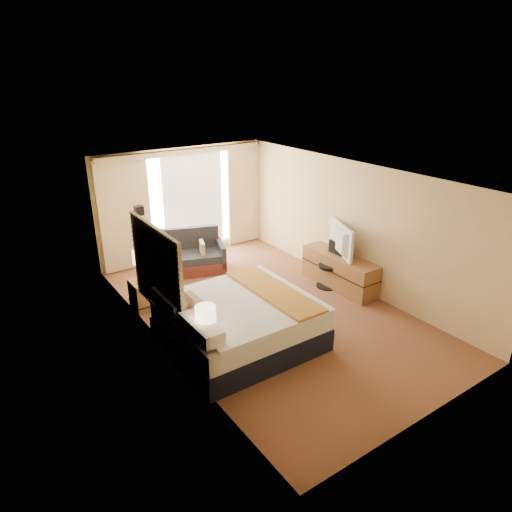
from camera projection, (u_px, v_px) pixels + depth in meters
floor at (268, 310)px, 8.67m from camera, size 4.20×7.00×0.02m
ceiling at (270, 175)px, 7.68m from camera, size 4.20×7.00×0.02m
wall_back at (183, 203)px, 10.84m from camera, size 4.20×0.02×2.60m
wall_front at (439, 333)px, 5.50m from camera, size 4.20×0.02×2.60m
wall_left at (159, 274)px, 7.07m from camera, size 0.02×7.00×2.60m
wall_right at (352, 225)px, 9.27m from camera, size 0.02×7.00×2.60m
headboard at (157, 270)px, 7.26m from camera, size 0.06×1.85×1.50m
nightstand_left at (208, 357)px, 6.78m from camera, size 0.45×0.52×0.55m
nightstand_right at (144, 294)px, 8.69m from camera, size 0.45×0.52×0.55m
media_dresser at (339, 271)px, 9.49m from camera, size 0.50×1.80×0.70m
window at (193, 201)px, 10.94m from camera, size 2.30×0.02×2.30m
curtains at (184, 199)px, 10.71m from camera, size 4.12×0.19×2.56m
bed at (239, 322)px, 7.46m from camera, size 2.29×2.09×1.11m
loveseat at (190, 258)px, 10.26m from camera, size 1.69×1.27×0.94m
floor_lamp at (141, 231)px, 9.16m from camera, size 0.22×0.22×1.75m
desk_chair at (330, 267)px, 9.49m from camera, size 0.47×0.47×0.97m
lamp_left at (206, 315)px, 6.41m from camera, size 0.30×0.30×0.63m
lamp_right at (141, 257)px, 8.39m from camera, size 0.30×0.30×0.63m
tissue_box at (204, 333)px, 6.80m from camera, size 0.15×0.15×0.11m
telephone at (144, 277)px, 8.68m from camera, size 0.20×0.17×0.07m
television at (336, 239)px, 9.29m from camera, size 0.58×1.11×0.65m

